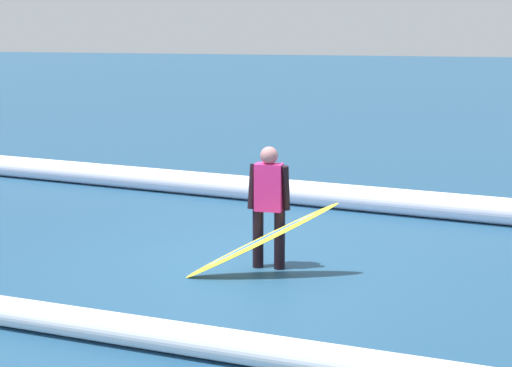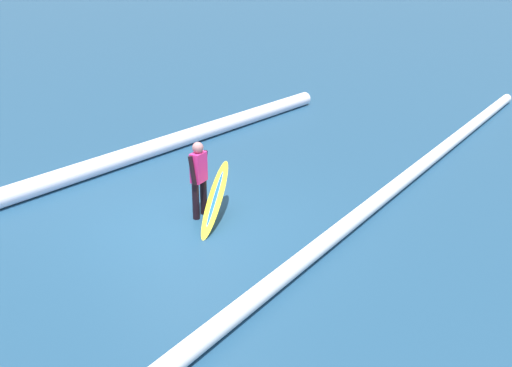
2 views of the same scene
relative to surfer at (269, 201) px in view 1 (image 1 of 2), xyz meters
The scene contains 5 objects.
ground_plane 0.97m from the surfer, 12.44° to the right, with size 189.14×189.14×0.00m, color navy.
surfer is the anchor object (origin of this frame).
surfboard 0.55m from the surfer, 97.45° to the left, with size 1.83×1.05×0.95m.
wave_crest_foreground 3.60m from the surfer, 95.26° to the right, with size 0.43×0.43×17.75m, color white.
wave_crest_midground 3.32m from the surfer, 122.80° to the left, with size 0.30×0.30×23.55m, color white.
Camera 1 is at (-3.65, 8.68, 2.92)m, focal length 52.76 mm.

